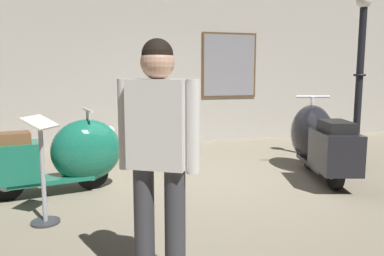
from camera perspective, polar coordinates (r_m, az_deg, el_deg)
ground_plane at (r=5.16m, az=4.54°, el=-8.43°), size 60.00×60.00×0.00m
showroom_back_wall at (r=8.16m, az=-4.70°, el=9.55°), size 18.00×0.63×3.35m
scooter_0 at (r=4.98m, az=-18.49°, el=-3.86°), size 1.75×0.82×1.03m
scooter_1 at (r=5.86m, az=18.24°, el=-1.61°), size 1.01×1.94×1.14m
lamppost at (r=6.64m, az=23.66°, el=6.25°), size 0.28×0.28×2.70m
visitor_0 at (r=2.57m, az=-5.00°, el=-2.85°), size 0.51×0.40×1.69m
info_stanchion at (r=4.03m, az=-21.30°, el=-7.19°), size 0.35×0.39×1.07m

